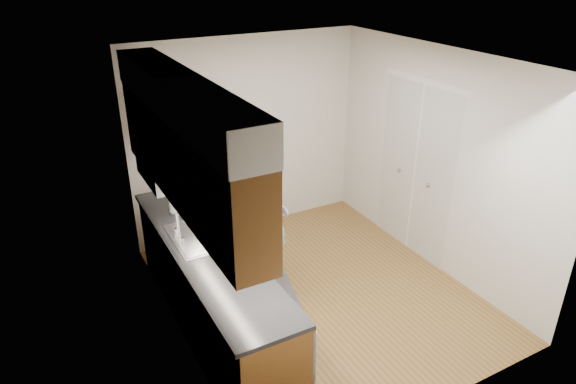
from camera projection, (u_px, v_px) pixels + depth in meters
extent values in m
plane|color=olive|center=(318.00, 293.00, 5.58)|extent=(3.50, 3.50, 0.00)
plane|color=white|center=(325.00, 60.00, 4.51)|extent=(3.50, 3.50, 0.00)
cube|color=silver|center=(173.00, 224.00, 4.40)|extent=(0.02, 3.50, 2.50)
cube|color=silver|center=(436.00, 161.00, 5.69)|extent=(0.02, 3.50, 2.50)
cube|color=silver|center=(248.00, 137.00, 6.44)|extent=(3.00, 0.02, 2.50)
cube|color=brown|center=(211.00, 290.00, 4.87)|extent=(0.60, 2.80, 0.90)
cube|color=black|center=(207.00, 248.00, 4.66)|extent=(0.63, 2.80, 0.04)
cube|color=#B2B2B7|center=(201.00, 241.00, 4.84)|extent=(0.48, 0.68, 0.14)
cube|color=#B2B2B7|center=(200.00, 236.00, 4.82)|extent=(0.52, 0.72, 0.01)
cube|color=#B2B2B7|center=(295.00, 350.00, 4.12)|extent=(0.03, 0.60, 0.80)
cube|color=brown|center=(185.00, 158.00, 4.22)|extent=(0.33, 2.80, 0.75)
cube|color=silver|center=(180.00, 96.00, 4.00)|extent=(0.35, 2.80, 0.30)
cube|color=#A5A5AA|center=(169.00, 172.00, 5.12)|extent=(0.46, 0.75, 0.16)
cube|color=white|center=(415.00, 171.00, 6.02)|extent=(0.02, 1.22, 2.05)
cube|color=#5F5F61|center=(270.00, 294.00, 5.54)|extent=(0.74, 1.02, 0.02)
imported|color=#96ABB7|center=(268.00, 213.00, 5.12)|extent=(0.55, 0.75, 1.96)
imported|color=silver|center=(173.00, 202.00, 5.20)|extent=(0.13, 0.13, 0.24)
imported|color=silver|center=(200.00, 202.00, 5.27)|extent=(0.11, 0.11, 0.17)
imported|color=silver|center=(182.00, 205.00, 5.23)|extent=(0.17, 0.17, 0.17)
cube|color=black|center=(232.00, 251.00, 4.53)|extent=(0.37, 0.32, 0.05)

